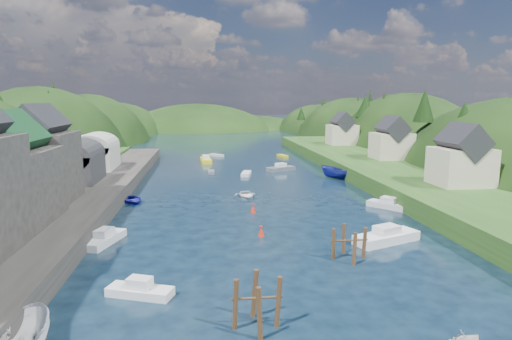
{
  "coord_description": "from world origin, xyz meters",
  "views": [
    {
      "loc": [
        -7.27,
        -30.88,
        13.8
      ],
      "look_at": [
        0.0,
        28.0,
        4.0
      ],
      "focal_mm": 30.0,
      "sensor_mm": 36.0,
      "label": 1
    }
  ],
  "objects": [
    {
      "name": "ground",
      "position": [
        0.0,
        50.0,
        0.0
      ],
      "size": [
        600.0,
        600.0,
        0.0
      ],
      "primitive_type": "plane",
      "color": "black",
      "rests_on": "ground"
    },
    {
      "name": "hillside_left",
      "position": [
        -45.0,
        75.0,
        -8.03
      ],
      "size": [
        44.0,
        245.56,
        52.0
      ],
      "color": "black",
      "rests_on": "ground"
    },
    {
      "name": "hillside_right",
      "position": [
        45.0,
        75.0,
        -7.41
      ],
      "size": [
        36.0,
        245.56,
        48.0
      ],
      "color": "black",
      "rests_on": "ground"
    },
    {
      "name": "far_hills",
      "position": [
        1.22,
        174.01,
        -10.8
      ],
      "size": [
        103.0,
        68.0,
        44.0
      ],
      "color": "black",
      "rests_on": "ground"
    },
    {
      "name": "hill_trees",
      "position": [
        -0.38,
        64.88,
        11.12
      ],
      "size": [
        93.14,
        148.53,
        12.67
      ],
      "color": "black",
      "rests_on": "ground"
    },
    {
      "name": "quay_left",
      "position": [
        -24.0,
        20.0,
        1.0
      ],
      "size": [
        12.0,
        110.0,
        2.0
      ],
      "primitive_type": "cube",
      "color": "#2D2B28",
      "rests_on": "ground"
    },
    {
      "name": "boat_sheds",
      "position": [
        -26.0,
        39.0,
        5.27
      ],
      "size": [
        7.0,
        21.0,
        7.5
      ],
      "color": "#2D2D30",
      "rests_on": "quay_left"
    },
    {
      "name": "terrace_right",
      "position": [
        25.0,
        40.0,
        1.2
      ],
      "size": [
        16.0,
        120.0,
        2.4
      ],
      "primitive_type": "cube",
      "color": "#234719",
      "rests_on": "ground"
    },
    {
      "name": "right_bank_cottages",
      "position": [
        28.0,
        48.33,
        5.84
      ],
      "size": [
        9.0,
        59.24,
        8.41
      ],
      "color": "beige",
      "rests_on": "terrace_right"
    },
    {
      "name": "piling_cluster_near",
      "position": [
        -4.26,
        -6.86,
        1.36
      ],
      "size": [
        3.14,
        2.94,
        3.86
      ],
      "color": "#382314",
      "rests_on": "ground"
    },
    {
      "name": "piling_cluster_far",
      "position": [
        5.19,
        3.65,
        1.11
      ],
      "size": [
        3.33,
        3.1,
        3.35
      ],
      "color": "#382314",
      "rests_on": "ground"
    },
    {
      "name": "channel_buoy_near",
      "position": [
        -1.58,
        10.86,
        0.48
      ],
      "size": [
        0.7,
        0.7,
        1.1
      ],
      "color": "#B5200E",
      "rests_on": "ground"
    },
    {
      "name": "channel_buoy_far",
      "position": [
        -1.33,
        20.14,
        0.48
      ],
      "size": [
        0.7,
        0.7,
        1.1
      ],
      "color": "#B5200E",
      "rests_on": "ground"
    },
    {
      "name": "moored_boats",
      "position": [
        0.47,
        24.71,
        0.64
      ],
      "size": [
        38.48,
        88.63,
        2.41
      ],
      "color": "silver",
      "rests_on": "ground"
    }
  ]
}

